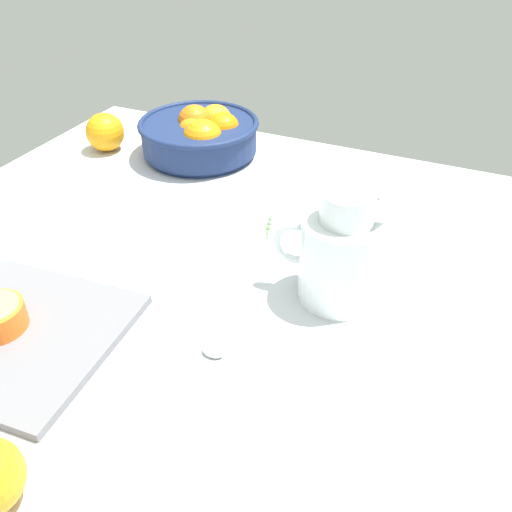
{
  "coord_description": "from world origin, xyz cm",
  "views": [
    {
      "loc": [
        24.05,
        -61.25,
        53.44
      ],
      "look_at": [
        -2.9,
        -1.16,
        6.46
      ],
      "focal_mm": 38.74,
      "sensor_mm": 36.0,
      "label": 1
    }
  ],
  "objects": [
    {
      "name": "loose_orange_2",
      "position": [
        -54.68,
        31.49,
        4.27
      ],
      "size": [
        8.55,
        8.55,
        8.55
      ],
      "primitive_type": "sphere",
      "color": "orange",
      "rests_on": "ground_plane"
    },
    {
      "name": "cutting_board",
      "position": [
        -31.54,
        -24.3,
        0.66
      ],
      "size": [
        34.93,
        28.47,
        1.32
      ],
      "primitive_type": "cube",
      "rotation": [
        0.0,
        0.0,
        0.07
      ],
      "color": "slate",
      "rests_on": "ground_plane"
    },
    {
      "name": "herb_sprig_0",
      "position": [
        -8.26,
        16.46,
        0.26
      ],
      "size": [
        2.72,
        7.84,
        0.96
      ],
      "color": "#508046",
      "rests_on": "ground_plane"
    },
    {
      "name": "spoon",
      "position": [
        1.2,
        -16.33,
        0.43
      ],
      "size": [
        16.37,
        3.8,
        1.0
      ],
      "color": "silver",
      "rests_on": "ground_plane"
    },
    {
      "name": "ground_plane",
      "position": [
        0.0,
        0.0,
        -1.5
      ],
      "size": [
        140.4,
        109.94,
        3.0
      ],
      "primitive_type": "cube",
      "color": "silver"
    },
    {
      "name": "fruit_bowl",
      "position": [
        -33.6,
        37.9,
        4.86
      ],
      "size": [
        26.35,
        26.35,
        10.62
      ],
      "color": "navy",
      "rests_on": "ground_plane"
    },
    {
      "name": "juice_pitcher",
      "position": [
        8.81,
        3.03,
        6.67
      ],
      "size": [
        16.95,
        12.47,
        18.42
      ],
      "color": "white",
      "rests_on": "ground_plane"
    }
  ]
}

